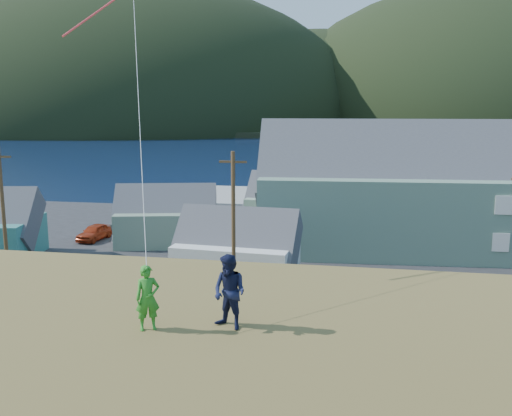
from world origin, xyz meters
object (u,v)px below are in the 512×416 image
(wharf, at_px, (273,199))
(shed_palegreen_near, at_px, (166,217))
(lodge, at_px, (488,192))
(kite_flyer_navy, at_px, (230,292))
(shed_palegreen_far, at_px, (299,203))
(shed_white, at_px, (237,251))
(kite_flyer_green, at_px, (148,298))

(wharf, relative_size, shed_palegreen_near, 2.66)
(shed_palegreen_near, bearing_deg, lodge, -8.37)
(wharf, bearing_deg, shed_palegreen_near, -104.72)
(lodge, height_order, kite_flyer_navy, lodge)
(kite_flyer_navy, bearing_deg, shed_palegreen_far, 119.69)
(shed_palegreen_far, relative_size, kite_flyer_navy, 6.21)
(lodge, relative_size, shed_white, 4.49)
(kite_flyer_green, bearing_deg, lodge, 38.52)
(shed_palegreen_far, bearing_deg, wharf, 113.69)
(lodge, height_order, kite_flyer_green, lodge)
(shed_palegreen_far, bearing_deg, kite_flyer_green, -82.63)
(wharf, relative_size, lodge, 0.68)
(shed_palegreen_near, distance_m, shed_palegreen_far, 13.65)
(wharf, distance_m, shed_palegreen_far, 15.78)
(wharf, height_order, kite_flyer_green, kite_flyer_green)
(lodge, bearing_deg, shed_white, -149.19)
(shed_white, bearing_deg, lodge, 38.96)
(wharf, relative_size, kite_flyer_navy, 15.15)
(wharf, bearing_deg, shed_white, -85.67)
(shed_palegreen_far, bearing_deg, shed_palegreen_near, -136.52)
(wharf, bearing_deg, kite_flyer_navy, -82.58)
(lodge, bearing_deg, kite_flyer_navy, -113.83)
(kite_flyer_green, bearing_deg, shed_palegreen_far, 62.01)
(lodge, distance_m, kite_flyer_navy, 39.41)
(shed_white, bearing_deg, shed_palegreen_near, 133.48)
(shed_palegreen_near, distance_m, shed_white, 13.68)
(shed_white, relative_size, kite_flyer_green, 5.69)
(lodge, height_order, shed_white, lodge)
(shed_palegreen_near, height_order, shed_palegreen_far, shed_palegreen_far)
(shed_palegreen_near, bearing_deg, shed_white, -63.69)
(lodge, bearing_deg, kite_flyer_green, -116.04)
(wharf, xyz_separation_m, shed_palegreen_near, (-6.09, -23.19, 1.97))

